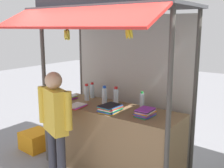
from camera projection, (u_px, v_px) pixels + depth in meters
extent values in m
cube|color=olive|center=(112.00, 139.00, 4.04)|extent=(2.05, 0.70, 0.98)
cylinder|color=#4C4742|center=(45.00, 90.00, 4.20)|extent=(0.06, 0.06, 2.35)
cylinder|color=#4C4742|center=(168.00, 114.00, 3.03)|extent=(0.06, 0.06, 2.35)
cylinder|color=#4C4742|center=(82.00, 81.00, 4.88)|extent=(0.06, 0.06, 2.35)
cylinder|color=#4C4742|center=(195.00, 98.00, 3.71)|extent=(0.06, 0.06, 2.35)
cube|color=#B7B2A8|center=(131.00, 90.00, 4.30)|extent=(2.01, 0.04, 2.30)
cube|color=#3F3F44|center=(111.00, 8.00, 3.63)|extent=(2.25, 1.06, 0.04)
cube|color=red|center=(70.00, 17.00, 3.04)|extent=(2.21, 0.51, 0.26)
cylinder|color=#59544C|center=(90.00, 15.00, 3.31)|extent=(1.95, 0.02, 0.02)
cylinder|color=silver|center=(116.00, 97.00, 4.05)|extent=(0.08, 0.08, 0.25)
cylinder|color=red|center=(116.00, 88.00, 4.02)|extent=(0.05, 0.05, 0.03)
cylinder|color=silver|center=(92.00, 91.00, 4.48)|extent=(0.07, 0.07, 0.22)
cylinder|color=red|center=(92.00, 83.00, 4.45)|extent=(0.05, 0.05, 0.03)
cylinder|color=silver|center=(87.00, 93.00, 4.31)|extent=(0.08, 0.08, 0.24)
cylinder|color=red|center=(87.00, 85.00, 4.28)|extent=(0.05, 0.05, 0.03)
cylinder|color=silver|center=(104.00, 96.00, 4.10)|extent=(0.08, 0.08, 0.25)
cylinder|color=blue|center=(104.00, 87.00, 4.07)|extent=(0.05, 0.05, 0.03)
cylinder|color=silver|center=(142.00, 100.00, 3.94)|extent=(0.07, 0.07, 0.21)
cylinder|color=#198C33|center=(142.00, 92.00, 3.92)|extent=(0.04, 0.04, 0.03)
cube|color=red|center=(76.00, 107.00, 3.97)|extent=(0.22, 0.31, 0.01)
cube|color=red|center=(77.00, 106.00, 3.95)|extent=(0.21, 0.31, 0.01)
cube|color=purple|center=(76.00, 106.00, 3.95)|extent=(0.21, 0.31, 0.01)
cube|color=white|center=(76.00, 105.00, 3.95)|extent=(0.20, 0.30, 0.01)
cube|color=yellow|center=(110.00, 111.00, 3.75)|extent=(0.24, 0.31, 0.01)
cube|color=blue|center=(110.00, 111.00, 3.75)|extent=(0.23, 0.30, 0.01)
cube|color=blue|center=(110.00, 110.00, 3.74)|extent=(0.24, 0.31, 0.01)
cube|color=green|center=(111.00, 109.00, 3.74)|extent=(0.23, 0.30, 0.01)
cube|color=white|center=(110.00, 108.00, 3.74)|extent=(0.22, 0.30, 0.01)
cube|color=red|center=(111.00, 107.00, 3.73)|extent=(0.23, 0.31, 0.01)
cube|color=green|center=(110.00, 107.00, 3.73)|extent=(0.25, 0.32, 0.01)
cube|color=blue|center=(110.00, 106.00, 3.73)|extent=(0.25, 0.32, 0.01)
cube|color=black|center=(110.00, 105.00, 3.73)|extent=(0.24, 0.31, 0.01)
cube|color=green|center=(145.00, 116.00, 3.56)|extent=(0.21, 0.27, 0.01)
cube|color=blue|center=(146.00, 115.00, 3.55)|extent=(0.19, 0.25, 0.01)
cube|color=red|center=(145.00, 114.00, 3.55)|extent=(0.20, 0.27, 0.01)
cube|color=blue|center=(145.00, 113.00, 3.53)|extent=(0.21, 0.27, 0.01)
cube|color=orange|center=(146.00, 112.00, 3.53)|extent=(0.20, 0.26, 0.01)
cube|color=white|center=(146.00, 111.00, 3.54)|extent=(0.20, 0.26, 0.01)
cube|color=purple|center=(145.00, 111.00, 3.54)|extent=(0.19, 0.26, 0.01)
cube|color=black|center=(145.00, 110.00, 3.53)|extent=(0.20, 0.26, 0.01)
cube|color=purple|center=(145.00, 109.00, 3.52)|extent=(0.19, 0.26, 0.01)
cube|color=purple|center=(67.00, 99.00, 4.41)|extent=(0.23, 0.28, 0.01)
cube|color=purple|center=(66.00, 98.00, 4.41)|extent=(0.25, 0.30, 0.01)
cube|color=red|center=(66.00, 97.00, 4.41)|extent=(0.26, 0.30, 0.01)
cube|color=yellow|center=(67.00, 97.00, 4.41)|extent=(0.25, 0.30, 0.01)
cube|color=green|center=(67.00, 97.00, 4.40)|extent=(0.23, 0.28, 0.01)
cube|color=white|center=(67.00, 96.00, 4.40)|extent=(0.25, 0.30, 0.01)
cylinder|color=#332D23|center=(67.00, 22.00, 3.56)|extent=(0.01, 0.01, 0.14)
cylinder|color=olive|center=(67.00, 29.00, 3.58)|extent=(0.04, 0.04, 0.04)
ellipsoid|color=yellow|center=(68.00, 35.00, 3.58)|extent=(0.04, 0.07, 0.15)
ellipsoid|color=yellow|center=(68.00, 35.00, 3.60)|extent=(0.07, 0.05, 0.15)
ellipsoid|color=yellow|center=(67.00, 35.00, 3.61)|extent=(0.06, 0.07, 0.15)
ellipsoid|color=yellow|center=(66.00, 35.00, 3.59)|extent=(0.07, 0.07, 0.15)
ellipsoid|color=yellow|center=(66.00, 35.00, 3.57)|extent=(0.09, 0.06, 0.15)
cylinder|color=#332D23|center=(129.00, 19.00, 3.01)|extent=(0.01, 0.01, 0.09)
cylinder|color=olive|center=(129.00, 25.00, 3.02)|extent=(0.04, 0.04, 0.04)
ellipsoid|color=yellow|center=(131.00, 32.00, 3.02)|extent=(0.03, 0.08, 0.15)
ellipsoid|color=yellow|center=(130.00, 33.00, 3.05)|extent=(0.07, 0.04, 0.15)
ellipsoid|color=yellow|center=(128.00, 33.00, 3.05)|extent=(0.05, 0.07, 0.15)
ellipsoid|color=yellow|center=(127.00, 32.00, 3.03)|extent=(0.06, 0.07, 0.15)
ellipsoid|color=yellow|center=(128.00, 33.00, 3.02)|extent=(0.07, 0.04, 0.15)
cylinder|color=#383842|center=(53.00, 156.00, 3.78)|extent=(0.12, 0.12, 0.75)
cylinder|color=#383842|center=(61.00, 159.00, 3.68)|extent=(0.12, 0.12, 0.75)
cube|color=gold|center=(55.00, 111.00, 3.59)|extent=(0.48, 0.34, 0.59)
cylinder|color=gold|center=(42.00, 104.00, 3.72)|extent=(0.10, 0.10, 0.50)
cylinder|color=gold|center=(68.00, 111.00, 3.44)|extent=(0.10, 0.10, 0.50)
sphere|color=tan|center=(53.00, 80.00, 3.51)|extent=(0.22, 0.22, 0.22)
cube|color=orange|center=(36.00, 140.00, 4.83)|extent=(0.48, 0.48, 0.31)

